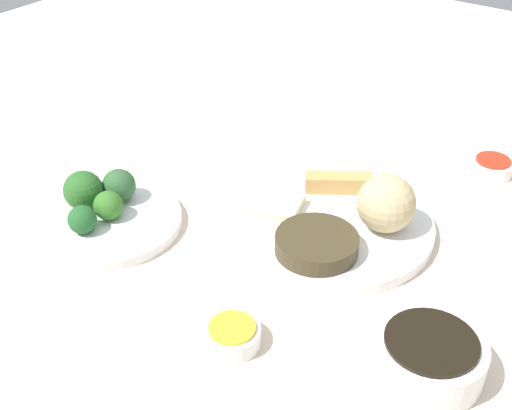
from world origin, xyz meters
TOP-DOWN VIEW (x-y plane):
  - tabletop at (0.00, 0.00)m, footprint 2.20×2.20m
  - main_plate at (-0.04, 0.01)m, footprint 0.28×0.28m
  - rice_scoop at (-0.07, 0.08)m, footprint 0.08×0.08m
  - spring_roll at (-0.11, -0.01)m, footprint 0.07×0.09m
  - crab_rangoon_wonton at (-0.02, -0.06)m, footprint 0.08×0.08m
  - stir_fry_heap at (0.03, 0.04)m, footprint 0.10×0.10m
  - broccoli_plate at (0.13, -0.23)m, footprint 0.20×0.20m
  - broccoli_floret_0 at (0.17, -0.23)m, footprint 0.04×0.04m
  - broccoli_floret_1 at (0.12, -0.23)m, footprint 0.04×0.04m
  - broccoli_floret_2 at (0.09, -0.25)m, footprint 0.05×0.05m
  - broccoli_floret_3 at (0.13, -0.27)m, footprint 0.05×0.05m
  - soy_sauce_bowl at (0.12, 0.22)m, footprint 0.12×0.12m
  - soy_sauce_bowl_liquid at (0.12, 0.22)m, footprint 0.09×0.09m
  - sauce_ramekin_hot_mustard at (0.20, 0.04)m, footprint 0.06×0.06m
  - sauce_ramekin_hot_mustard_liquid at (0.20, 0.04)m, footprint 0.05×0.05m
  - sauce_ramekin_sweet_and_sour at (-0.31, 0.14)m, footprint 0.06×0.06m
  - sauce_ramekin_sweet_and_sour_liquid at (-0.31, 0.14)m, footprint 0.05×0.05m

SIDE VIEW (x-z plane):
  - tabletop at x=0.00m, z-range 0.00..0.02m
  - broccoli_plate at x=0.13m, z-range 0.02..0.03m
  - main_plate at x=-0.04m, z-range 0.02..0.04m
  - sauce_ramekin_hot_mustard at x=0.20m, z-range 0.02..0.04m
  - sauce_ramekin_sweet_and_sour at x=-0.31m, z-range 0.02..0.04m
  - soy_sauce_bowl at x=0.12m, z-range 0.02..0.06m
  - crab_rangoon_wonton at x=-0.02m, z-range 0.04..0.05m
  - sauce_ramekin_hot_mustard_liquid at x=0.20m, z-range 0.04..0.05m
  - sauce_ramekin_sweet_and_sour_liquid at x=-0.31m, z-range 0.04..0.05m
  - stir_fry_heap at x=0.03m, z-range 0.04..0.06m
  - spring_roll at x=-0.11m, z-range 0.04..0.06m
  - broccoli_floret_0 at x=0.17m, z-range 0.03..0.07m
  - broccoli_floret_1 at x=0.12m, z-range 0.03..0.07m
  - broccoli_floret_2 at x=0.09m, z-range 0.03..0.08m
  - broccoli_floret_3 at x=0.13m, z-range 0.03..0.09m
  - soy_sauce_bowl_liquid at x=0.12m, z-range 0.06..0.07m
  - rice_scoop at x=-0.07m, z-range 0.04..0.11m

